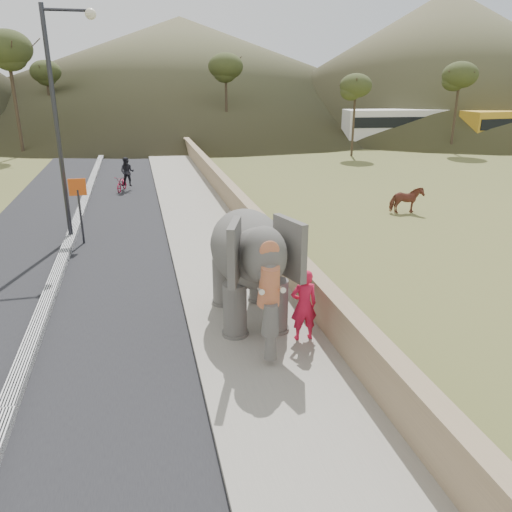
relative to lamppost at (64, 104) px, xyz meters
The scene contains 15 objects.
ground 12.99m from the lamppost, 67.07° to the right, with size 160.00×160.00×0.00m, color olive.
road 4.99m from the lamppost, 105.91° to the right, with size 7.00×120.00×0.03m, color black.
median 4.89m from the lamppost, 105.91° to the right, with size 0.35×120.00×0.22m, color black.
walkway 6.80m from the lamppost, 13.03° to the right, with size 3.00×120.00×0.15m, color #9E9687.
parapet 7.75m from the lamppost, ahead, with size 0.30×120.00×1.10m, color tan.
lamppost is the anchor object (origin of this frame).
signboard 3.30m from the lamppost, 73.05° to the right, with size 0.60×0.08×2.40m.
cow 14.48m from the lamppost, ahead, with size 0.64×1.41×1.19m, color brown.
distant_car 33.57m from the lamppost, 49.05° to the left, with size 1.70×4.23×1.44m, color #B2B3B9.
bus_white 34.95m from the lamppost, 41.48° to the left, with size 2.50×11.00×3.10m, color white.
hill_right 57.79m from the lamppost, 45.16° to the left, with size 56.00×56.00×16.00m, color brown.
hill_far 59.74m from the lamppost, 80.66° to the left, with size 80.00×80.00×14.00m, color brown.
elephant_and_man 9.91m from the lamppost, 59.69° to the right, with size 2.25×3.89×2.80m.
motorcyclist 9.48m from the lamppost, 79.25° to the left, with size 1.22×1.63×1.79m.
trees 17.50m from the lamppost, 74.49° to the left, with size 47.47×42.84×9.34m.
Camera 1 is at (-2.39, -7.82, 5.69)m, focal length 35.00 mm.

